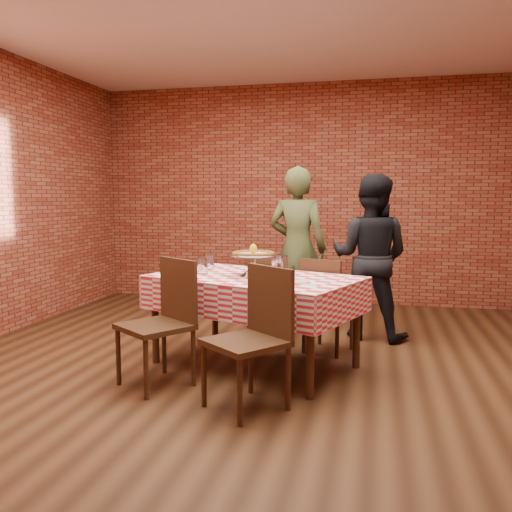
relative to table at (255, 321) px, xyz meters
name	(u,v)px	position (x,y,z in m)	size (l,w,h in m)	color
ground	(250,371)	(0.00, -0.16, -0.38)	(6.00, 6.00, 0.00)	black
back_wall	(302,194)	(0.00, 2.84, 1.08)	(5.50, 5.50, 0.00)	maroon
table	(255,321)	(0.00, 0.00, 0.00)	(1.64, 0.98, 0.75)	#412613
tablecloth	(255,293)	(0.00, 0.00, 0.24)	(1.67, 1.02, 0.28)	red
pizza_stand	(253,265)	(-0.01, 0.01, 0.47)	(0.39, 0.39, 0.18)	silver
pizza	(253,254)	(-0.01, 0.01, 0.56)	(0.35, 0.35, 0.03)	#C7B78A
lemon	(253,249)	(-0.01, 0.01, 0.61)	(0.06, 0.06, 0.08)	yellow
water_glass_left	(203,266)	(-0.46, 0.03, 0.45)	(0.08, 0.08, 0.13)	white
water_glass_right	(209,262)	(-0.50, 0.34, 0.45)	(0.08, 0.08, 0.13)	white
side_plate	(299,282)	(0.41, -0.26, 0.39)	(0.18, 0.18, 0.01)	white
sweetener_packet_a	(306,285)	(0.48, -0.35, 0.39)	(0.05, 0.04, 0.01)	white
sweetener_packet_b	(313,285)	(0.53, -0.35, 0.39)	(0.05, 0.04, 0.01)	white
condiment_caddy	(280,264)	(0.18, 0.22, 0.46)	(0.11, 0.09, 0.16)	silver
chair_near_left	(155,324)	(-0.61, -0.63, 0.10)	(0.46, 0.46, 0.94)	#412613
chair_near_right	(246,340)	(0.15, -0.91, 0.10)	(0.46, 0.46, 0.94)	#412613
chair_far_left	(271,296)	(-0.03, 0.89, 0.05)	(0.38, 0.38, 0.86)	#412613
chair_far_right	(328,305)	(0.57, 0.55, 0.06)	(0.39, 0.39, 0.87)	#412613
diner_olive	(297,248)	(0.16, 1.37, 0.49)	(0.63, 0.41, 1.73)	#404825
diner_black	(370,257)	(0.93, 1.13, 0.44)	(0.79, 0.62, 1.63)	black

